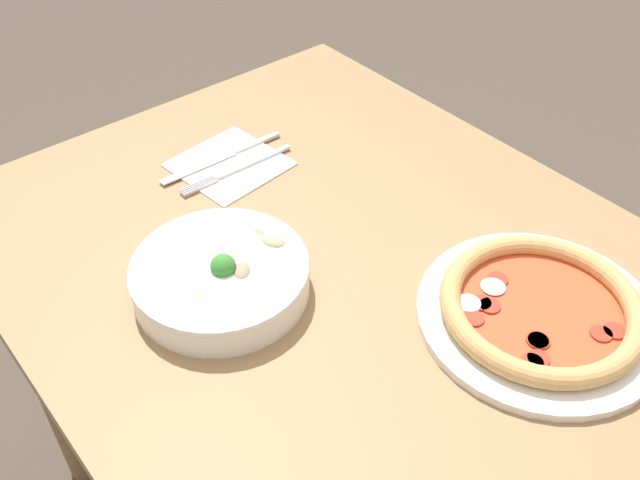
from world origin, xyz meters
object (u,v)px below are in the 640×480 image
object	(u,v)px
bowl	(221,275)
fork	(239,168)
pizza	(540,310)
knife	(227,155)

from	to	relation	value
bowl	fork	bearing A→B (deg)	-39.26
pizza	fork	world-z (taller)	pizza
knife	bowl	bearing A→B (deg)	55.91
bowl	pizza	bearing A→B (deg)	-136.90
pizza	bowl	size ratio (longest dim) A/B	1.32
bowl	knife	world-z (taller)	bowl
knife	pizza	bearing A→B (deg)	101.74
bowl	fork	world-z (taller)	bowl
pizza	knife	xyz separation A→B (m)	(0.53, 0.10, -0.01)
pizza	bowl	world-z (taller)	bowl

